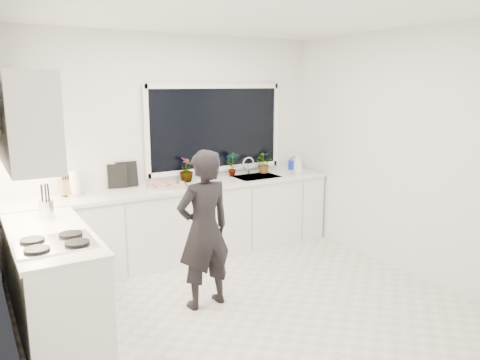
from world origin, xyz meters
TOP-DOWN VIEW (x-y plane):
  - floor at (0.00, 0.00)m, footprint 4.00×3.50m
  - wall_back at (0.00, 1.76)m, footprint 4.00×0.02m
  - wall_left at (-2.01, 0.00)m, footprint 0.02×3.50m
  - wall_right at (2.01, 0.00)m, footprint 0.02×3.50m
  - ceiling at (0.00, 0.00)m, footprint 4.00×3.50m
  - window at (0.60, 1.73)m, footprint 1.80×0.02m
  - base_cabinets_back at (0.00, 1.45)m, footprint 3.92×0.58m
  - base_cabinets_left at (-1.67, 0.35)m, footprint 0.58×1.60m
  - countertop_back at (0.00, 1.44)m, footprint 3.94×0.62m
  - countertop_left at (-1.67, 0.35)m, footprint 0.62×1.60m
  - upper_cabinets at (-1.79, 0.70)m, footprint 0.34×2.10m
  - sink at (1.05, 1.45)m, footprint 0.58×0.42m
  - faucet at (1.05, 1.65)m, footprint 0.03×0.03m
  - stovetop at (-1.69, -0.00)m, footprint 0.56×0.48m
  - person at (-0.34, 0.20)m, footprint 0.58×0.41m
  - pizza_tray at (-0.21, 1.42)m, footprint 0.54×0.46m
  - pizza at (-0.21, 1.42)m, footprint 0.49×0.41m
  - watering_can at (1.77, 1.61)m, footprint 0.18×0.18m
  - paper_towel_roll at (-1.21, 1.55)m, footprint 0.13×0.13m
  - knife_block at (-1.29, 1.59)m, footprint 0.14×0.12m
  - utensil_crock at (-1.62, 0.80)m, footprint 0.14×0.14m
  - picture_frame_large at (-0.71, 1.69)m, footprint 0.22×0.07m
  - picture_frame_small at (-0.60, 1.69)m, footprint 0.25×0.03m
  - herb_plants at (0.74, 1.61)m, footprint 1.38×0.28m
  - soap_bottles at (1.62, 1.30)m, footprint 0.16×0.16m

SIDE VIEW (x-z plane):
  - floor at x=0.00m, z-range -0.02..0.00m
  - base_cabinets_back at x=0.00m, z-range 0.00..0.88m
  - base_cabinets_left at x=-1.67m, z-range 0.00..0.88m
  - person at x=-0.34m, z-range 0.00..1.52m
  - sink at x=1.05m, z-range 0.80..0.94m
  - countertop_back at x=0.00m, z-range 0.88..0.92m
  - countertop_left at x=-1.67m, z-range 0.88..0.92m
  - stovetop at x=-1.69m, z-range 0.92..0.95m
  - pizza_tray at x=-0.21m, z-range 0.92..0.95m
  - pizza at x=-0.21m, z-range 0.95..0.96m
  - watering_can at x=1.77m, z-range 0.92..1.05m
  - utensil_crock at x=-1.62m, z-range 0.92..1.08m
  - faucet at x=1.05m, z-range 0.92..1.14m
  - knife_block at x=-1.29m, z-range 0.92..1.14m
  - paper_towel_roll at x=-1.21m, z-range 0.92..1.18m
  - soap_bottles at x=1.62m, z-range 0.91..1.21m
  - picture_frame_large at x=-0.71m, z-range 0.92..1.20m
  - herb_plants at x=0.74m, z-range 0.90..1.23m
  - picture_frame_small at x=-0.60m, z-range 0.92..1.22m
  - wall_back at x=0.00m, z-range 0.00..2.70m
  - wall_left at x=-2.01m, z-range 0.00..2.70m
  - wall_right at x=2.01m, z-range 0.00..2.70m
  - window at x=0.60m, z-range 1.05..2.05m
  - upper_cabinets at x=-1.79m, z-range 1.50..2.20m
  - ceiling at x=0.00m, z-range 2.70..2.72m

